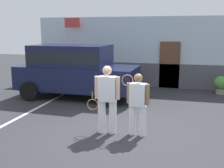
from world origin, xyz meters
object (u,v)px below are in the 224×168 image
parked_suv (75,68)px  tennis_player_man (107,99)px  tennis_player_woman (138,103)px  flag_pole (68,38)px  potted_plant_by_porch (221,84)px

parked_suv → tennis_player_man: bearing=-54.9°
tennis_player_woman → tennis_player_man: bearing=10.9°
parked_suv → tennis_player_man: (2.26, -3.36, -0.24)m
tennis_player_woman → flag_pole: size_ratio=0.49×
parked_suv → flag_pole: size_ratio=1.44×
tennis_player_woman → potted_plant_by_porch: size_ratio=2.09×
parked_suv → potted_plant_by_porch: (5.59, 2.07, -0.73)m
tennis_player_woman → flag_pole: 7.48m
parked_suv → flag_pole: (-1.37, 2.56, 1.08)m
tennis_player_woman → flag_pole: (-4.41, 5.89, 1.40)m
parked_suv → potted_plant_by_porch: parked_suv is taller
parked_suv → flag_pole: 3.10m
tennis_player_man → tennis_player_woman: tennis_player_man is taller
tennis_player_woman → flag_pole: bearing=-45.3°
parked_suv → tennis_player_woman: (3.03, -3.32, -0.32)m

